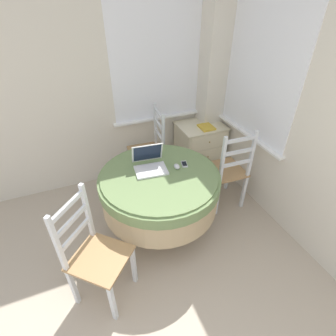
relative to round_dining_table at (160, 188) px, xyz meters
name	(u,v)px	position (x,y,z in m)	size (l,w,h in m)	color
corner_room_shell	(196,111)	(0.38, 0.06, 0.72)	(4.26, 4.77, 2.55)	beige
round_dining_table	(160,188)	(0.00, 0.00, 0.00)	(1.17, 1.17, 0.73)	#4C3D2D
laptop	(150,164)	(-0.05, 0.13, 0.22)	(0.33, 0.32, 0.23)	silver
computer_mouse	(177,166)	(0.19, 0.03, 0.19)	(0.05, 0.08, 0.04)	silver
cell_phone	(184,164)	(0.29, 0.06, 0.17)	(0.08, 0.12, 0.01)	#B2B7BC
dining_chair_near_back_window	(150,150)	(0.18, 0.84, -0.08)	(0.44, 0.43, 1.01)	#A87F51
dining_chair_near_right_window	(227,171)	(0.84, 0.08, -0.08)	(0.42, 0.43, 1.01)	#A87F51
dining_chair_camera_near	(95,255)	(-0.72, -0.47, -0.08)	(0.57, 0.57, 1.01)	#A87F51
corner_cabinet	(199,147)	(0.91, 0.86, -0.22)	(0.60, 0.50, 0.68)	beige
book_on_cabinet	(206,127)	(0.93, 0.76, 0.13)	(0.17, 0.21, 0.02)	gold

